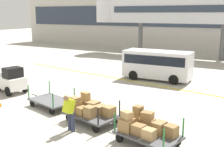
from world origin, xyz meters
The scene contains 10 objects.
ground_plane centered at (0.00, 0.00, 0.00)m, with size 120.00×120.00×0.00m, color #B2ADA0.
apron_lead_line centered at (-0.09, 7.42, 0.00)m, with size 20.04×0.20×0.01m, color yellow.
terminal_building centered at (0.00, 25.98, 4.04)m, with size 52.46×2.51×8.07m.
jet_bridge centered at (-0.85, 19.99, 4.95)m, with size 18.73×3.00×6.29m.
baggage_tug centered at (-3.95, 1.03, 0.75)m, with size 2.30×1.63×1.58m.
baggage_cart_lead centered at (0.10, 0.09, 0.35)m, with size 3.09×1.89×1.10m.
baggage_cart_middle centered at (2.89, -0.53, 0.56)m, with size 3.09×1.89×1.19m.
baggage_cart_tail centered at (5.80, -1.19, 0.58)m, with size 3.09×1.89×1.21m.
baggage_handler centered at (2.75, -1.79, 0.87)m, with size 0.48×0.50×1.56m.
shuttle_van centered at (2.65, 8.58, 1.23)m, with size 4.84×2.06×2.10m.
Camera 1 is at (9.41, -10.10, 4.70)m, focal length 44.14 mm.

